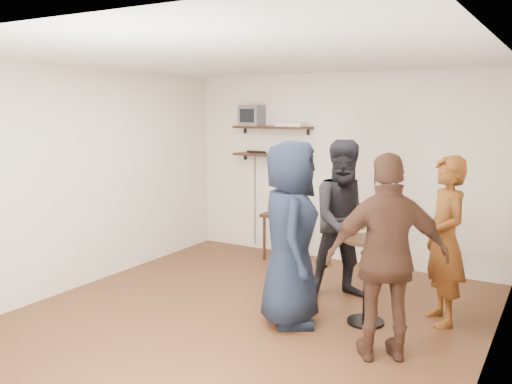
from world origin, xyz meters
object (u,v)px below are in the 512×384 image
(person_dark, at_px, (347,220))
(person_navy, at_px, (290,234))
(crt_monitor, at_px, (252,116))
(person_plaid, at_px, (445,241))
(radio, at_px, (278,151))
(side_table, at_px, (285,220))
(drinks_table, at_px, (367,269))
(dvd_deck, at_px, (291,124))
(person_brown, at_px, (388,258))

(person_dark, bearing_deg, person_navy, -138.53)
(crt_monitor, relative_size, person_plaid, 0.19)
(radio, distance_m, side_table, 1.00)
(person_dark, relative_size, person_navy, 0.98)
(crt_monitor, bearing_deg, drinks_table, -37.79)
(radio, xyz_separation_m, person_dark, (1.54, -1.28, -0.62))
(radio, distance_m, drinks_table, 2.91)
(crt_monitor, distance_m, radio, 0.66)
(crt_monitor, distance_m, drinks_table, 3.41)
(person_plaid, bearing_deg, crt_monitor, -147.67)
(crt_monitor, xyz_separation_m, radio, (0.44, 0.00, -0.50))
(dvd_deck, relative_size, side_table, 0.60)
(dvd_deck, bearing_deg, crt_monitor, 180.00)
(side_table, distance_m, person_brown, 3.23)
(dvd_deck, bearing_deg, person_navy, -63.38)
(crt_monitor, height_order, dvd_deck, crt_monitor)
(radio, height_order, person_dark, person_dark)
(drinks_table, height_order, person_plaid, person_plaid)
(side_table, height_order, drinks_table, drinks_table)
(crt_monitor, relative_size, dvd_deck, 0.80)
(dvd_deck, bearing_deg, person_plaid, -31.36)
(crt_monitor, height_order, radio, crt_monitor)
(drinks_table, height_order, person_dark, person_dark)
(crt_monitor, xyz_separation_m, side_table, (0.65, -0.17, -1.47))
(side_table, height_order, person_brown, person_brown)
(side_table, relative_size, person_plaid, 0.39)
(side_table, height_order, person_plaid, person_plaid)
(radio, distance_m, person_plaid, 3.10)
(crt_monitor, height_order, drinks_table, crt_monitor)
(crt_monitor, relative_size, person_navy, 0.18)
(person_plaid, distance_m, person_dark, 1.12)
(radio, bearing_deg, dvd_deck, 0.00)
(person_navy, distance_m, person_brown, 1.09)
(side_table, distance_m, person_plaid, 2.77)
(radio, relative_size, person_plaid, 0.13)
(drinks_table, relative_size, person_plaid, 0.52)
(drinks_table, xyz_separation_m, person_dark, (-0.45, 0.61, 0.33))
(dvd_deck, relative_size, person_plaid, 0.24)
(crt_monitor, xyz_separation_m, person_plaid, (3.08, -1.49, -1.18))
(crt_monitor, distance_m, side_table, 1.61)
(side_table, relative_size, person_navy, 0.36)
(side_table, relative_size, drinks_table, 0.76)
(dvd_deck, height_order, person_brown, dvd_deck)
(dvd_deck, distance_m, radio, 0.43)
(person_brown, bearing_deg, person_plaid, -134.53)
(person_plaid, distance_m, person_brown, 1.08)
(dvd_deck, height_order, person_plaid, dvd_deck)
(person_dark, relative_size, person_brown, 1.01)
(drinks_table, xyz_separation_m, person_navy, (-0.66, -0.37, 0.35))
(person_dark, distance_m, person_navy, 1.01)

